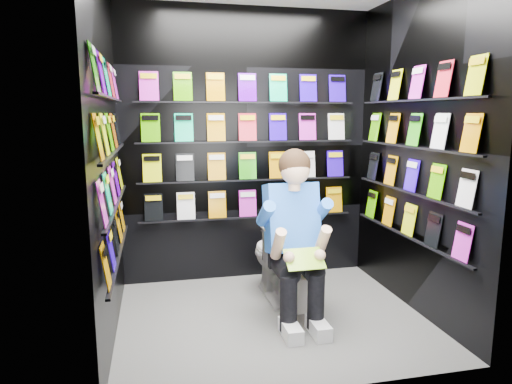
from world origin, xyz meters
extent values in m
plane|color=#5A5A58|center=(0.00, 0.00, 0.00)|extent=(2.40, 2.40, 0.00)
cube|color=black|center=(0.00, 1.00, 1.30)|extent=(2.40, 0.04, 2.60)
cube|color=black|center=(0.00, -1.00, 1.30)|extent=(2.40, 0.04, 2.60)
cube|color=black|center=(-1.20, 0.00, 1.30)|extent=(0.04, 2.00, 2.60)
cube|color=black|center=(1.20, 0.00, 1.30)|extent=(0.04, 2.00, 2.60)
imported|color=white|center=(0.16, 0.42, 0.37)|extent=(0.43, 0.75, 0.73)
cube|color=white|center=(0.30, 0.20, 0.14)|extent=(0.24, 0.38, 0.27)
cube|color=white|center=(0.30, 0.20, 0.28)|extent=(0.25, 0.40, 0.03)
cube|color=green|center=(0.16, -0.31, 0.58)|extent=(0.29, 0.17, 0.12)
camera|label=1|loc=(-0.87, -3.32, 1.62)|focal=32.00mm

